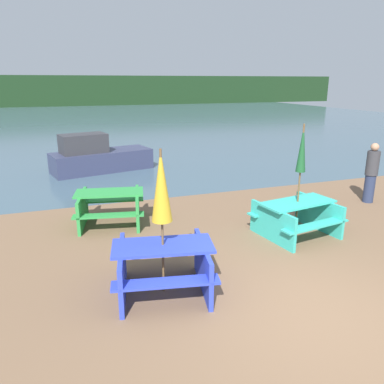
{
  "coord_description": "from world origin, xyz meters",
  "views": [
    {
      "loc": [
        -3.2,
        -3.78,
        3.22
      ],
      "look_at": [
        -0.56,
        3.77,
        0.85
      ],
      "focal_mm": 35.0,
      "sensor_mm": 36.0,
      "label": 1
    }
  ],
  "objects_px": {
    "picnic_table_blue": "(163,264)",
    "picnic_table_teal": "(297,215)",
    "umbrella_darkgreen": "(302,151)",
    "umbrella_gold": "(161,187)",
    "picnic_table_green": "(110,205)",
    "boat": "(98,157)",
    "person": "(371,173)"
  },
  "relations": [
    {
      "from": "umbrella_gold",
      "to": "person",
      "type": "xyz_separation_m",
      "value": [
        6.55,
        2.59,
        -0.9
      ]
    },
    {
      "from": "picnic_table_teal",
      "to": "umbrella_darkgreen",
      "type": "xyz_separation_m",
      "value": [
        0.0,
        0.0,
        1.41
      ]
    },
    {
      "from": "picnic_table_blue",
      "to": "umbrella_gold",
      "type": "xyz_separation_m",
      "value": [
        0.0,
        0.0,
        1.25
      ]
    },
    {
      "from": "picnic_table_teal",
      "to": "umbrella_gold",
      "type": "height_order",
      "value": "umbrella_gold"
    },
    {
      "from": "boat",
      "to": "person",
      "type": "xyz_separation_m",
      "value": [
        6.66,
        -6.28,
        0.3
      ]
    },
    {
      "from": "umbrella_gold",
      "to": "umbrella_darkgreen",
      "type": "bearing_deg",
      "value": 20.88
    },
    {
      "from": "picnic_table_blue",
      "to": "boat",
      "type": "bearing_deg",
      "value": 90.71
    },
    {
      "from": "picnic_table_green",
      "to": "umbrella_darkgreen",
      "type": "height_order",
      "value": "umbrella_darkgreen"
    },
    {
      "from": "umbrella_darkgreen",
      "to": "person",
      "type": "relative_size",
      "value": 1.46
    },
    {
      "from": "umbrella_darkgreen",
      "to": "person",
      "type": "distance_m",
      "value": 3.66
    },
    {
      "from": "umbrella_darkgreen",
      "to": "umbrella_gold",
      "type": "bearing_deg",
      "value": -159.12
    },
    {
      "from": "picnic_table_blue",
      "to": "picnic_table_teal",
      "type": "xyz_separation_m",
      "value": [
        3.31,
        1.26,
        -0.02
      ]
    },
    {
      "from": "picnic_table_teal",
      "to": "person",
      "type": "relative_size",
      "value": 1.1
    },
    {
      "from": "umbrella_darkgreen",
      "to": "boat",
      "type": "distance_m",
      "value": 8.44
    },
    {
      "from": "picnic_table_blue",
      "to": "person",
      "type": "xyz_separation_m",
      "value": [
        6.55,
        2.59,
        0.35
      ]
    },
    {
      "from": "umbrella_gold",
      "to": "person",
      "type": "height_order",
      "value": "umbrella_gold"
    },
    {
      "from": "picnic_table_blue",
      "to": "picnic_table_teal",
      "type": "bearing_deg",
      "value": 20.88
    },
    {
      "from": "picnic_table_green",
      "to": "umbrella_gold",
      "type": "height_order",
      "value": "umbrella_gold"
    },
    {
      "from": "picnic_table_green",
      "to": "picnic_table_teal",
      "type": "bearing_deg",
      "value": -28.19
    },
    {
      "from": "picnic_table_green",
      "to": "boat",
      "type": "bearing_deg",
      "value": 87.01
    },
    {
      "from": "picnic_table_green",
      "to": "person",
      "type": "distance_m",
      "value": 7.0
    },
    {
      "from": "picnic_table_blue",
      "to": "person",
      "type": "bearing_deg",
      "value": 21.53
    },
    {
      "from": "picnic_table_blue",
      "to": "picnic_table_green",
      "type": "relative_size",
      "value": 1.0
    },
    {
      "from": "picnic_table_teal",
      "to": "umbrella_darkgreen",
      "type": "relative_size",
      "value": 0.75
    },
    {
      "from": "picnic_table_teal",
      "to": "boat",
      "type": "height_order",
      "value": "boat"
    },
    {
      "from": "boat",
      "to": "person",
      "type": "relative_size",
      "value": 2.32
    },
    {
      "from": "picnic_table_teal",
      "to": "umbrella_darkgreen",
      "type": "height_order",
      "value": "umbrella_darkgreen"
    },
    {
      "from": "picnic_table_blue",
      "to": "boat",
      "type": "height_order",
      "value": "boat"
    },
    {
      "from": "picnic_table_green",
      "to": "umbrella_darkgreen",
      "type": "xyz_separation_m",
      "value": [
        3.71,
        -1.99,
        1.4
      ]
    },
    {
      "from": "umbrella_darkgreen",
      "to": "boat",
      "type": "bearing_deg",
      "value": 114.19
    },
    {
      "from": "umbrella_gold",
      "to": "picnic_table_green",
      "type": "bearing_deg",
      "value": 97.06
    },
    {
      "from": "picnic_table_teal",
      "to": "person",
      "type": "xyz_separation_m",
      "value": [
        3.25,
        1.32,
        0.37
      ]
    }
  ]
}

